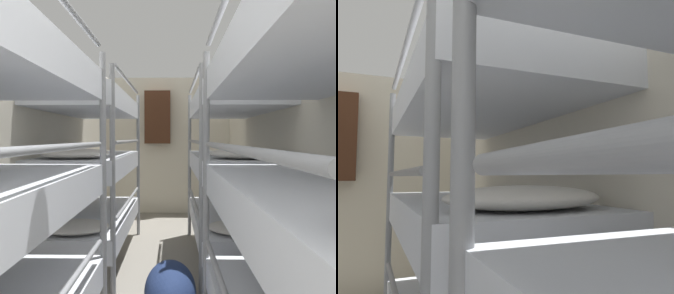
# 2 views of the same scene
# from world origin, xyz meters

# --- Properties ---
(wall_left) EXTENTS (0.06, 5.65, 2.38)m
(wall_left) POSITION_xyz_m (-1.14, 2.77, 1.19)
(wall_left) COLOR beige
(wall_left) RESTS_ON ground_plane
(wall_right) EXTENTS (0.06, 5.65, 2.38)m
(wall_right) POSITION_xyz_m (1.14, 2.77, 1.19)
(wall_right) COLOR beige
(wall_right) RESTS_ON ground_plane
(wall_back) EXTENTS (2.34, 0.06, 2.38)m
(wall_back) POSITION_xyz_m (0.00, 5.56, 1.19)
(wall_back) COLOR beige
(wall_back) RESTS_ON ground_plane
(bunk_stack_right_near) EXTENTS (0.78, 1.78, 1.95)m
(bunk_stack_right_near) POSITION_xyz_m (0.73, 1.39, 1.06)
(bunk_stack_right_near) COLOR gray
(bunk_stack_right_near) RESTS_ON ground_plane
(bunk_stack_left_far) EXTENTS (0.78, 1.78, 1.95)m
(bunk_stack_left_far) POSITION_xyz_m (-0.73, 3.44, 1.06)
(bunk_stack_left_far) COLOR gray
(bunk_stack_left_far) RESTS_ON ground_plane
(bunk_stack_right_far) EXTENTS (0.78, 1.78, 1.95)m
(bunk_stack_right_far) POSITION_xyz_m (0.73, 3.44, 1.06)
(bunk_stack_right_far) COLOR gray
(bunk_stack_right_far) RESTS_ON ground_plane
(duffel_bag) EXTENTS (0.39, 0.62, 0.39)m
(duffel_bag) POSITION_xyz_m (0.11, 2.48, 0.19)
(duffel_bag) COLOR navy
(duffel_bag) RESTS_ON ground_plane
(hanging_coat) EXTENTS (0.44, 0.12, 0.90)m
(hanging_coat) POSITION_xyz_m (-0.14, 5.41, 1.68)
(hanging_coat) COLOR #472819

